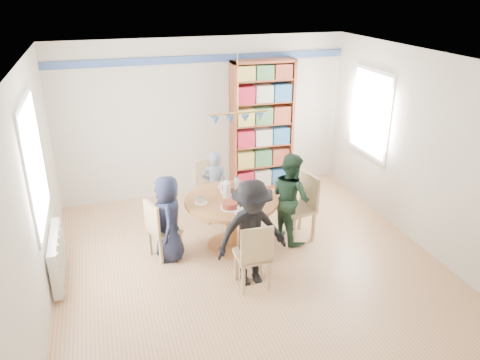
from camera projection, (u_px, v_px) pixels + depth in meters
name	position (u px, v px, depth m)	size (l,w,h in m)	color
ground	(249.00, 262.00, 6.35)	(5.00, 5.00, 0.00)	tan
room_shell	(212.00, 129.00, 6.40)	(5.00, 5.00, 5.00)	white
radiator	(57.00, 257.00, 5.83)	(0.12, 1.00, 0.60)	silver
dining_table	(231.00, 212.00, 6.52)	(1.30, 1.30, 0.75)	brown
chair_left	(159.00, 227.00, 6.28)	(0.49, 0.49, 0.86)	tan
chair_right	(302.00, 204.00, 6.79)	(0.50, 0.50, 0.98)	tan
chair_far	(210.00, 186.00, 7.39)	(0.52, 0.52, 0.96)	tan
chair_near	(254.00, 254.00, 5.62)	(0.41, 0.41, 0.90)	tan
person_left	(168.00, 218.00, 6.23)	(0.59, 0.38, 1.20)	#171C33
person_right	(291.00, 198.00, 6.68)	(0.65, 0.50, 1.33)	#193222
person_far	(215.00, 186.00, 7.27)	(0.42, 0.28, 1.15)	gray
person_near	(252.00, 234.00, 5.67)	(0.90, 0.52, 1.39)	black
bookshelf	(262.00, 128.00, 8.23)	(1.10, 0.33, 2.32)	brown
tableware	(229.00, 195.00, 6.43)	(1.03, 1.03, 0.27)	white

